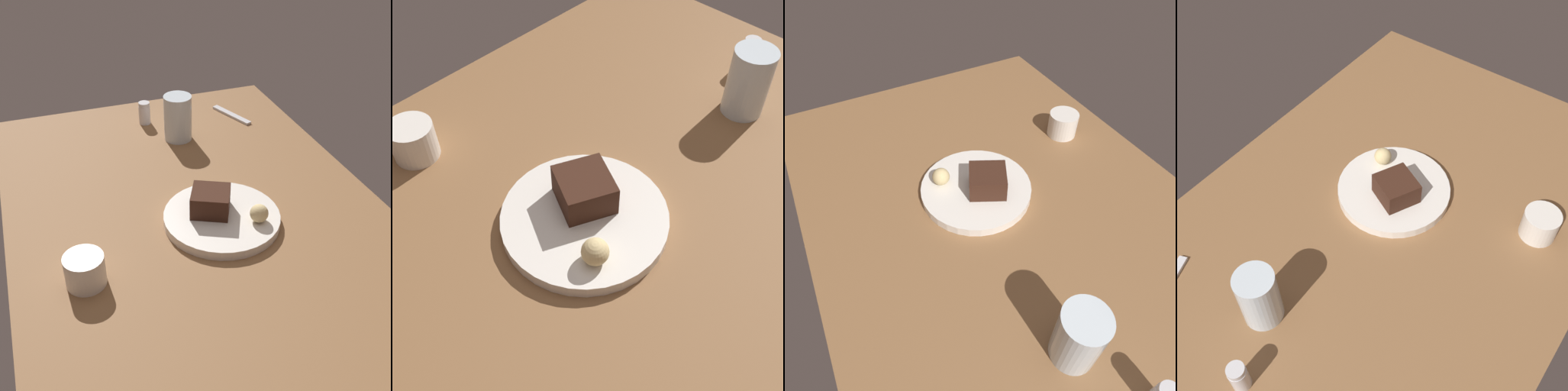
{
  "view_description": "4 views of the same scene",
  "coord_description": "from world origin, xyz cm",
  "views": [
    {
      "loc": [
        90.28,
        -32.09,
        74.01
      ],
      "look_at": [
        -0.03,
        -0.23,
        6.87
      ],
      "focal_mm": 48.1,
      "sensor_mm": 36.0,
      "label": 1
    },
    {
      "loc": [
        40.23,
        36.52,
        65.53
      ],
      "look_at": [
        3.88,
        2.05,
        6.3
      ],
      "focal_mm": 46.79,
      "sensor_mm": 36.0,
      "label": 2
    },
    {
      "loc": [
        -44.56,
        29.45,
        63.76
      ],
      "look_at": [
        3.11,
        4.24,
        5.26
      ],
      "focal_mm": 32.52,
      "sensor_mm": 36.0,
      "label": 3
    },
    {
      "loc": [
        -57.81,
        -37.62,
        93.63
      ],
      "look_at": [
        -0.75,
        4.51,
        8.24
      ],
      "focal_mm": 47.35,
      "sensor_mm": 36.0,
      "label": 4
    }
  ],
  "objects": [
    {
      "name": "dining_table",
      "position": [
        0.0,
        0.0,
        1.5
      ],
      "size": [
        120.0,
        84.0,
        3.0
      ],
      "primitive_type": "cube",
      "color": "brown",
      "rests_on": "ground"
    },
    {
      "name": "water_glass",
      "position": [
        -33.26,
        6.38,
        9.34
      ],
      "size": [
        7.66,
        7.66,
        12.68
      ],
      "primitive_type": "cylinder",
      "color": "silver",
      "rests_on": "dining_table"
    },
    {
      "name": "chocolate_cake_slice",
      "position": [
        4.28,
        1.74,
        7.75
      ],
      "size": [
        10.72,
        10.86,
        5.24
      ],
      "primitive_type": "cube",
      "rotation": [
        0.0,
        0.0,
        5.83
      ],
      "color": "#381E14",
      "rests_on": "dessert_plate"
    },
    {
      "name": "bread_roll",
      "position": [
        11.04,
        10.23,
        7.13
      ],
      "size": [
        4.0,
        4.0,
        4.0
      ],
      "primitive_type": "sphere",
      "color": "#DBC184",
      "rests_on": "dessert_plate"
    },
    {
      "name": "dessert_plate",
      "position": [
        6.26,
        3.66,
        4.06
      ],
      "size": [
        25.56,
        25.56,
        2.13
      ],
      "primitive_type": "cylinder",
      "color": "white",
      "rests_on": "dining_table"
    },
    {
      "name": "coffee_cup",
      "position": [
        15.26,
        -27.62,
        6.22
      ],
      "size": [
        7.76,
        7.76,
        6.44
      ],
      "primitive_type": "cylinder",
      "color": "silver",
      "rests_on": "dining_table"
    },
    {
      "name": "salt_shaker",
      "position": [
        -45.36,
        0.02,
        6.23
      ],
      "size": [
        3.39,
        3.39,
        6.55
      ],
      "color": "silver",
      "rests_on": "dining_table"
    }
  ]
}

